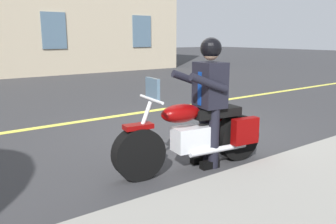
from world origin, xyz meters
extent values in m
plane|color=#333335|center=(0.00, 0.00, 0.00)|extent=(80.00, 80.00, 0.00)
cube|color=#E5DB4C|center=(0.00, -2.00, 0.01)|extent=(60.00, 0.16, 0.01)
cylinder|color=black|center=(1.77, 1.29, 0.33)|extent=(0.68, 0.29, 0.66)
cylinder|color=black|center=(0.24, 1.51, 0.33)|extent=(0.68, 0.29, 0.66)
cube|color=silver|center=(0.98, 1.40, 0.42)|extent=(0.59, 0.35, 0.32)
ellipsoid|color=#720505|center=(1.18, 1.37, 0.78)|extent=(0.59, 0.35, 0.24)
cube|color=black|center=(0.63, 1.45, 0.74)|extent=(0.73, 0.37, 0.12)
cube|color=#720505|center=(0.32, 1.72, 0.48)|extent=(0.41, 0.17, 0.36)
cube|color=#720505|center=(0.25, 1.28, 0.48)|extent=(0.41, 0.17, 0.36)
cylinder|color=silver|center=(1.75, 1.29, 0.60)|extent=(0.35, 0.10, 0.76)
cylinder|color=silver|center=(1.59, 1.32, 1.00)|extent=(0.12, 0.60, 0.04)
cube|color=#720505|center=(1.77, 1.29, 0.68)|extent=(0.38, 0.21, 0.06)
cylinder|color=silver|center=(0.70, 1.60, 0.26)|extent=(0.90, 0.20, 0.08)
cube|color=slate|center=(1.57, 1.32, 1.12)|extent=(0.08, 0.32, 0.28)
cylinder|color=black|center=(0.75, 1.56, 0.42)|extent=(0.14, 0.14, 0.84)
cube|color=black|center=(0.81, 1.55, 0.05)|extent=(0.27, 0.14, 0.10)
cylinder|color=black|center=(0.71, 1.32, 0.42)|extent=(0.14, 0.14, 0.84)
cube|color=black|center=(0.77, 1.31, 0.05)|extent=(0.27, 0.14, 0.10)
cube|color=black|center=(0.73, 1.44, 1.12)|extent=(0.37, 0.44, 0.60)
cube|color=navy|center=(0.89, 1.41, 1.08)|extent=(0.03, 0.07, 0.44)
cylinder|color=black|center=(0.94, 1.63, 1.18)|extent=(0.56, 0.18, 0.28)
cylinder|color=black|center=(0.88, 1.19, 1.18)|extent=(0.56, 0.18, 0.28)
sphere|color=tan|center=(0.73, 1.44, 1.55)|extent=(0.22, 0.22, 0.22)
sphere|color=black|center=(0.73, 1.44, 1.60)|extent=(0.28, 0.28, 0.28)
cube|color=slate|center=(-6.09, -10.97, 2.00)|extent=(1.10, 0.06, 1.60)
cube|color=slate|center=(-1.48, -10.97, 2.00)|extent=(1.10, 0.06, 1.60)
camera|label=1|loc=(3.93, 4.81, 1.75)|focal=37.45mm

